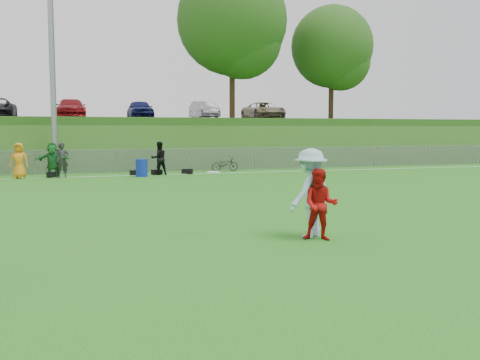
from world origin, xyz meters
name	(u,v)px	position (x,y,z in m)	size (l,w,h in m)	color
ground	(212,258)	(0.00, 0.00, 0.00)	(120.00, 120.00, 0.00)	#196916
sideline_far	(118,176)	(0.00, 18.00, 0.01)	(60.00, 0.10, 0.01)	white
fence	(114,161)	(0.00, 20.00, 0.65)	(58.00, 0.06, 1.30)	gray
light_pole	(52,45)	(-3.00, 20.80, 6.71)	(1.20, 0.40, 12.15)	gray
berm	(101,141)	(0.00, 31.00, 1.50)	(120.00, 18.00, 3.00)	#305A19
parking_lot	(99,120)	(0.00, 33.00, 3.05)	(120.00, 12.00, 0.10)	black
tree_green_near	(235,25)	(8.16, 24.42, 9.03)	(7.14, 7.14, 9.95)	black
tree_green_far	(334,51)	(16.16, 25.92, 7.96)	(5.88, 5.88, 8.19)	black
car_row	(83,109)	(-1.17, 32.00, 3.82)	(32.04, 5.18, 1.44)	white
spectator_row	(61,160)	(-2.70, 18.00, 0.85)	(9.16, 0.76, 1.69)	#C20D37
gear_bags	(134,173)	(0.82, 18.10, 0.13)	(7.25, 0.54, 0.26)	black
player_red_center	(320,205)	(2.55, 0.79, 0.75)	(0.73, 0.57, 1.50)	#B10F0C
player_blue	(311,193)	(2.51, 1.17, 0.96)	(1.23, 0.71, 1.91)	#9CC5D9
frisbee	(214,172)	(0.55, 1.89, 1.40)	(0.29, 0.29, 0.03)	white
recycling_bin	(142,168)	(1.06, 17.20, 0.43)	(0.58, 0.58, 0.86)	#0F28A3
bicycle	(225,164)	(5.87, 19.00, 0.42)	(0.56, 1.60, 0.84)	#28282A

